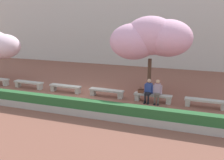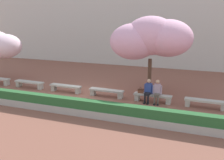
{
  "view_description": "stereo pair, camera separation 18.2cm",
  "coord_description": "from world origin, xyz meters",
  "views": [
    {
      "loc": [
        6.81,
        -13.82,
        4.7
      ],
      "look_at": [
        1.66,
        0.2,
        1.0
      ],
      "focal_mm": 42.0,
      "sensor_mm": 36.0,
      "label": 1
    },
    {
      "loc": [
        6.98,
        -13.75,
        4.7
      ],
      "look_at": [
        1.66,
        0.2,
        1.0
      ],
      "focal_mm": 42.0,
      "sensor_mm": 36.0,
      "label": 2
    }
  ],
  "objects": [
    {
      "name": "ground_plane",
      "position": [
        0.0,
        0.0,
        0.0
      ],
      "size": [
        100.0,
        100.0,
        0.0
      ],
      "primitive_type": "plane",
      "color": "brown"
    },
    {
      "name": "stone_bench_near_east",
      "position": [
        1.38,
        0.0,
        0.31
      ],
      "size": [
        2.11,
        0.47,
        0.45
      ],
      "color": "#ADA89E",
      "rests_on": "ground"
    },
    {
      "name": "stone_bench_center",
      "position": [
        -1.38,
        0.0,
        0.31
      ],
      "size": [
        2.11,
        0.47,
        0.45
      ],
      "color": "#ADA89E",
      "rests_on": "ground"
    },
    {
      "name": "person_seated_right",
      "position": [
        4.4,
        -0.05,
        0.7
      ],
      "size": [
        0.51,
        0.71,
        1.29
      ],
      "color": "black",
      "rests_on": "ground"
    },
    {
      "name": "stone_bench_east_end",
      "position": [
        4.15,
        0.0,
        0.31
      ],
      "size": [
        2.11,
        0.47,
        0.45
      ],
      "color": "#ADA89E",
      "rests_on": "ground"
    },
    {
      "name": "stone_bench_near_west",
      "position": [
        -4.15,
        0.0,
        0.31
      ],
      "size": [
        2.11,
        0.47,
        0.45
      ],
      "color": "#ADA89E",
      "rests_on": "ground"
    },
    {
      "name": "handbag",
      "position": [
        3.46,
        -0.01,
        0.58
      ],
      "size": [
        0.3,
        0.15,
        0.34
      ],
      "color": "brown",
      "rests_on": "stone_bench_east_end"
    },
    {
      "name": "cherry_tree_main",
      "position": [
        3.61,
        1.7,
        3.37
      ],
      "size": [
        4.84,
        3.48,
        4.68
      ],
      "color": "#513828",
      "rests_on": "ground"
    },
    {
      "name": "planter_hedge_foreground",
      "position": [
        0.0,
        -3.17,
        0.39
      ],
      "size": [
        18.43,
        0.5,
        0.8
      ],
      "color": "#ADA89E",
      "rests_on": "ground"
    },
    {
      "name": "building_facade",
      "position": [
        0.0,
        11.86,
        5.04
      ],
      "size": [
        31.86,
        4.0,
        10.09
      ],
      "primitive_type": "cube",
      "color": "beige",
      "rests_on": "ground"
    },
    {
      "name": "stone_bench_far_east",
      "position": [
        6.91,
        0.0,
        0.31
      ],
      "size": [
        2.11,
        0.47,
        0.45
      ],
      "color": "#ADA89E",
      "rests_on": "ground"
    },
    {
      "name": "person_seated_left",
      "position": [
        3.9,
        -0.05,
        0.7
      ],
      "size": [
        0.51,
        0.7,
        1.29
      ],
      "color": "black",
      "rests_on": "ground"
    }
  ]
}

